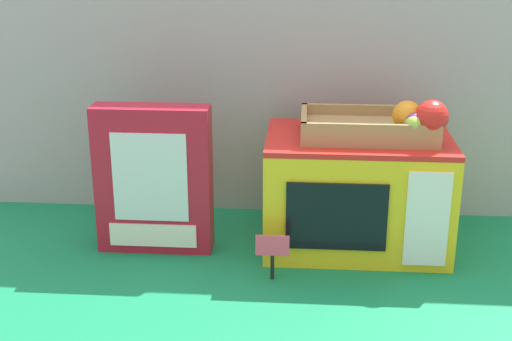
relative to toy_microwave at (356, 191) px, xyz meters
The scene contains 6 objects.
ground_plane 0.21m from the toy_microwave, 166.68° to the right, with size 1.70×1.70×0.00m, color #147A4C.
display_back_panel 0.37m from the toy_microwave, 128.56° to the left, with size 1.61×0.03×0.79m, color #A0A3A8.
toy_microwave is the anchor object (origin of this frame).
food_groups_crate 0.17m from the toy_microwave, 22.25° to the right, with size 0.31×0.18×0.10m.
cookie_set_box 0.46m from the toy_microwave, behind, with size 0.26×0.07×0.33m.
price_sign 0.27m from the toy_microwave, 134.27° to the right, with size 0.07×0.01×0.10m.
Camera 1 is at (0.05, -1.46, 0.71)m, focal length 49.50 mm.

